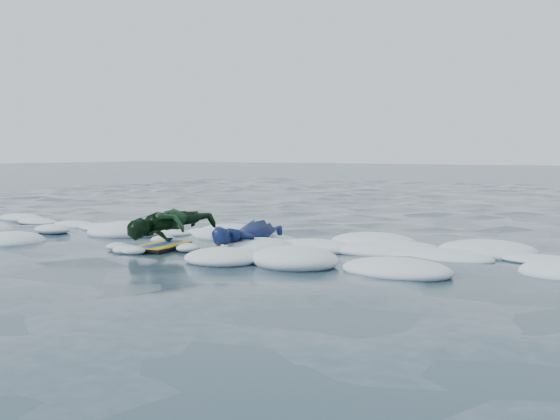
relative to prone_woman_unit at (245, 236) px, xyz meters
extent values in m
plane|color=#1A3140|center=(0.24, -0.82, -0.18)|extent=(120.00, 120.00, 0.00)
cube|color=black|center=(0.00, -0.22, -0.15)|extent=(0.71, 1.02, 0.05)
cube|color=gold|center=(0.00, -0.22, -0.12)|extent=(0.69, 1.00, 0.02)
imported|color=navy|center=(0.00, 0.03, 0.02)|extent=(0.61, 1.42, 0.33)
cube|color=black|center=(-0.94, -0.59, -0.15)|extent=(0.64, 0.94, 0.04)
cube|color=gold|center=(-0.94, -0.59, -0.12)|extent=(0.62, 0.92, 0.02)
cube|color=blue|center=(-0.94, -0.59, -0.11)|extent=(0.32, 0.84, 0.01)
imported|color=#0E3514|center=(-0.94, -0.39, 0.09)|extent=(0.83, 1.38, 0.49)
camera|label=1|loc=(5.36, -7.39, 1.10)|focal=45.00mm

